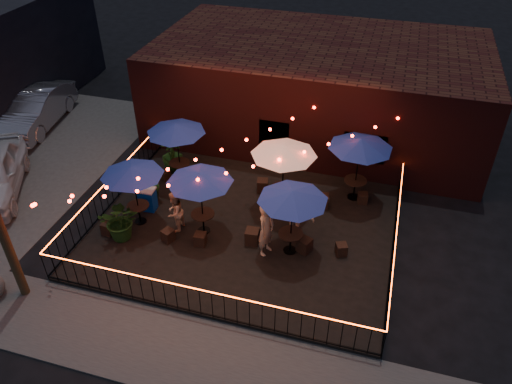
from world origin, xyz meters
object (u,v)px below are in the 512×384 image
at_px(cafe_table_0, 132,172).
at_px(cafe_table_4, 293,196).
at_px(cafe_table_3, 284,151).
at_px(cafe_table_5, 361,144).
at_px(cafe_table_1, 176,129).
at_px(cooler, 147,199).
at_px(cafe_table_2, 200,178).

distance_m(cafe_table_0, cafe_table_4, 5.36).
distance_m(cafe_table_3, cafe_table_5, 2.73).
height_order(cafe_table_1, cooler, cafe_table_1).
bearing_deg(cafe_table_5, cafe_table_0, -153.17).
bearing_deg(cafe_table_1, cafe_table_5, 5.72).
bearing_deg(cafe_table_5, cafe_table_3, -153.59).
bearing_deg(cafe_table_0, cafe_table_4, 0.17).
height_order(cafe_table_1, cafe_table_4, cafe_table_1).
bearing_deg(cooler, cafe_table_2, -17.06).
relative_size(cafe_table_0, cafe_table_4, 0.88).
distance_m(cafe_table_1, cafe_table_3, 4.25).
xyz_separation_m(cafe_table_0, cooler, (-0.07, 0.74, -1.66)).
height_order(cafe_table_0, cafe_table_1, cafe_table_1).
distance_m(cafe_table_0, cooler, 1.82).
bearing_deg(cafe_table_1, cooler, -100.17).
height_order(cafe_table_4, cooler, cafe_table_4).
height_order(cafe_table_2, cafe_table_5, cafe_table_5).
xyz_separation_m(cafe_table_0, cafe_table_5, (6.96, 3.52, 0.19)).
height_order(cafe_table_5, cooler, cafe_table_5).
height_order(cafe_table_2, cooler, cafe_table_2).
xyz_separation_m(cafe_table_0, cafe_table_2, (2.31, 0.16, 0.09)).
distance_m(cafe_table_4, cafe_table_5, 3.85).
relative_size(cafe_table_0, cooler, 2.92).
xyz_separation_m(cafe_table_4, cafe_table_5, (1.60, 3.50, 0.09)).
xyz_separation_m(cafe_table_5, cooler, (-7.03, -2.77, -1.85)).
xyz_separation_m(cafe_table_1, cafe_table_2, (2.00, -2.69, -0.03)).
distance_m(cafe_table_2, cafe_table_4, 3.05).
distance_m(cafe_table_1, cafe_table_2, 3.36).
bearing_deg(cooler, cafe_table_0, -87.82).
bearing_deg(cafe_table_3, cooler, -161.19).
distance_m(cafe_table_2, cooler, 3.01).
distance_m(cafe_table_4, cooler, 5.75).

